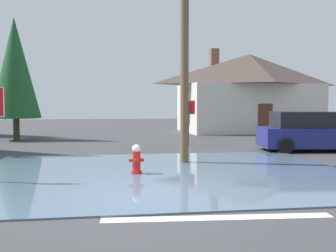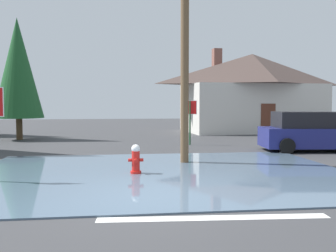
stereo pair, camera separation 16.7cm
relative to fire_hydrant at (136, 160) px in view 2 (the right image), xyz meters
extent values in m
cube|color=#38383A|center=(0.28, -2.56, -0.48)|extent=(80.00, 80.00, 0.10)
cube|color=#4C6075|center=(0.79, 0.02, -0.41)|extent=(10.93, 8.09, 0.04)
cube|color=silver|center=(1.23, -4.32, -0.43)|extent=(4.22, 0.56, 0.01)
cylinder|color=red|center=(0.00, 0.00, -0.38)|extent=(0.31, 0.31, 0.10)
cylinder|color=red|center=(0.00, 0.00, -0.04)|extent=(0.23, 0.23, 0.58)
sphere|color=white|center=(0.00, 0.00, 0.32)|extent=(0.25, 0.25, 0.25)
cylinder|color=red|center=(-0.17, 0.00, -0.01)|extent=(0.10, 0.09, 0.09)
cylinder|color=red|center=(0.17, 0.00, -0.01)|extent=(0.10, 0.09, 0.09)
cylinder|color=red|center=(0.00, -0.16, -0.01)|extent=(0.11, 0.10, 0.11)
cylinder|color=brown|center=(1.74, 1.84, 3.59)|extent=(0.28, 0.28, 8.03)
cylinder|color=#1E4C28|center=(2.95, 7.35, 0.65)|extent=(0.08, 0.08, 2.16)
cube|color=white|center=(2.95, 7.35, 1.41)|extent=(0.62, 0.29, 0.67)
cube|color=red|center=(2.95, 7.35, 1.41)|extent=(0.59, 0.28, 0.63)
cube|color=beige|center=(8.92, 15.31, 1.24)|extent=(9.66, 5.84, 3.34)
pyramid|color=#473833|center=(8.92, 15.31, 4.00)|extent=(10.44, 6.30, 2.17)
cube|color=brown|center=(6.53, 16.04, 4.54)|extent=(0.65, 0.65, 1.95)
cube|color=#592D1E|center=(9.12, 12.73, 0.57)|extent=(1.00, 0.14, 2.00)
cube|color=navy|center=(7.90, 4.38, 0.16)|extent=(4.76, 2.33, 0.83)
cube|color=black|center=(7.54, 4.42, 0.92)|extent=(2.91, 1.91, 0.68)
cylinder|color=black|center=(6.45, 5.46, -0.11)|extent=(0.66, 0.29, 0.64)
cylinder|color=black|center=(6.25, 3.63, -0.11)|extent=(0.66, 0.29, 0.64)
cylinder|color=#4C3823|center=(-6.04, 11.15, 0.18)|extent=(0.34, 0.34, 1.22)
cone|color=#1E5128|center=(-6.04, 11.15, 3.56)|extent=(2.70, 2.70, 5.54)
camera|label=1|loc=(-0.61, -10.86, 1.65)|focal=40.57mm
camera|label=2|loc=(-0.44, -10.88, 1.65)|focal=40.57mm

